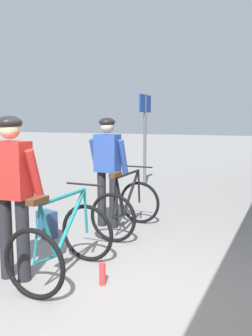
{
  "coord_description": "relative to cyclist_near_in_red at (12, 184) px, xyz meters",
  "views": [
    {
      "loc": [
        1.42,
        -2.84,
        1.71
      ],
      "look_at": [
        -0.69,
        1.57,
        1.05
      ],
      "focal_mm": 37.39,
      "sensor_mm": 36.0,
      "label": 1
    }
  ],
  "objects": [
    {
      "name": "water_bottle_near_the_bikes",
      "position": [
        0.92,
        0.28,
        -0.94
      ],
      "size": [
        0.07,
        0.07,
        0.24
      ],
      "primitive_type": "cylinder",
      "color": "red",
      "rests_on": "ground"
    },
    {
      "name": "bicycle_far_black",
      "position": [
        0.4,
        1.99,
        -0.65
      ],
      "size": [
        0.74,
        1.09,
        0.99
      ],
      "color": "black",
      "rests_on": "ground"
    },
    {
      "name": "cyclist_far_in_blue",
      "position": [
        -0.01,
        2.12,
        0.0
      ],
      "size": [
        0.61,
        0.31,
        1.76
      ],
      "color": "#232328",
      "rests_on": "ground"
    },
    {
      "name": "ground_plane",
      "position": [
        1.23,
        0.09,
        -1.05
      ],
      "size": [
        80.0,
        80.0,
        0.0
      ],
      "primitive_type": "plane",
      "color": "gray"
    },
    {
      "name": "bicycle_near_teal",
      "position": [
        0.46,
        0.24,
        -0.65
      ],
      "size": [
        0.75,
        1.1,
        0.99
      ],
      "color": "black",
      "rests_on": "ground"
    },
    {
      "name": "water_bottle_by_the_backpack",
      "position": [
        -0.73,
        1.41,
        -0.93
      ],
      "size": [
        0.07,
        0.07,
        0.24
      ],
      "primitive_type": "cylinder",
      "color": "red",
      "rests_on": "ground"
    },
    {
      "name": "platform_sign_post",
      "position": [
        -0.82,
        5.63,
        0.57
      ],
      "size": [
        0.08,
        0.7,
        2.4
      ],
      "color": "#595B60",
      "rests_on": "ground"
    },
    {
      "name": "cyclist_near_in_red",
      "position": [
        0.0,
        0.0,
        0.0
      ],
      "size": [
        0.63,
        0.35,
        1.76
      ],
      "color": "#232328",
      "rests_on": "ground"
    },
    {
      "name": "backpack_on_platform",
      "position": [
        -0.55,
        1.24,
        -0.85
      ],
      "size": [
        0.31,
        0.23,
        0.4
      ],
      "primitive_type": "cube",
      "rotation": [
        0.0,
        0.0,
        -0.21
      ],
      "color": "navy",
      "rests_on": "ground"
    }
  ]
}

